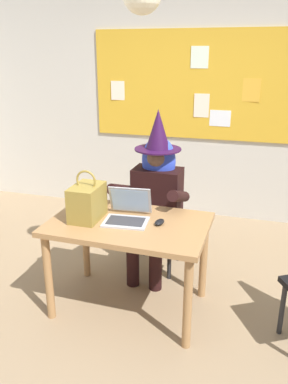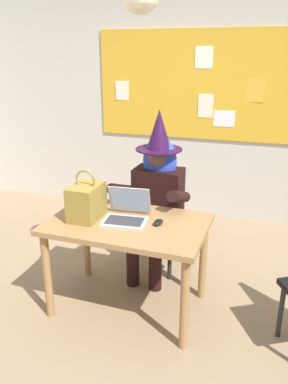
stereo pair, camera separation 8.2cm
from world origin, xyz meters
The scene contains 8 objects.
ground_plane centered at (0.00, 0.00, 0.00)m, with size 24.00×24.00×0.00m, color #937A5B.
wall_back_bulletin centered at (0.00, 2.13, 1.33)m, with size 6.21×2.27×2.64m.
desk_main centered at (-0.13, 0.05, 0.63)m, with size 1.18×0.77×0.73m.
chair_at_desk centered at (-0.09, 0.79, 0.49)m, with size 0.43×0.43×0.88m.
person_costumed centered at (-0.09, 0.67, 0.78)m, with size 0.60×0.67×1.46m.
laptop centered at (-0.15, 0.09, 0.78)m, with size 0.35×0.34×0.23m.
computer_mouse centered at (0.10, 0.08, 0.75)m, with size 0.06×0.10×0.03m, color black.
handbag centered at (-0.44, 0.03, 0.86)m, with size 0.20×0.30×0.38m.
Camera 2 is at (0.80, -2.41, 1.91)m, focal length 36.58 mm.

